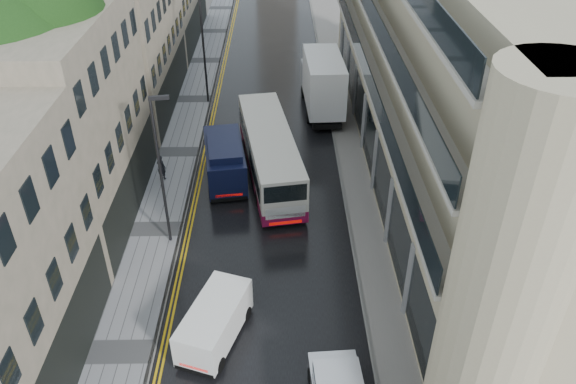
{
  "coord_description": "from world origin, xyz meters",
  "views": [
    {
      "loc": [
        0.81,
        -4.77,
        18.6
      ],
      "look_at": [
        1.17,
        18.0,
        3.24
      ],
      "focal_mm": 35.0,
      "sensor_mm": 36.0,
      "label": 1
    }
  ],
  "objects_px": {
    "navy_van": "(209,177)",
    "cream_bus": "(257,183)",
    "white_van": "(181,344)",
    "white_lorry": "(309,94)",
    "tree_near": "(2,107)",
    "tree_far": "(88,34)",
    "pedestrian": "(161,167)",
    "lamp_post_near": "(161,175)",
    "lamp_post_far": "(203,44)"
  },
  "relations": [
    {
      "from": "navy_van",
      "to": "cream_bus",
      "type": "bearing_deg",
      "value": -25.57
    },
    {
      "from": "cream_bus",
      "to": "white_van",
      "type": "xyz_separation_m",
      "value": [
        -2.78,
        -10.88,
        -0.57
      ]
    },
    {
      "from": "cream_bus",
      "to": "navy_van",
      "type": "bearing_deg",
      "value": 153.85
    },
    {
      "from": "white_lorry",
      "to": "navy_van",
      "type": "distance_m",
      "value": 11.34
    },
    {
      "from": "tree_near",
      "to": "tree_far",
      "type": "distance_m",
      "value": 13.02
    },
    {
      "from": "navy_van",
      "to": "pedestrian",
      "type": "height_order",
      "value": "navy_van"
    },
    {
      "from": "cream_bus",
      "to": "lamp_post_near",
      "type": "relative_size",
      "value": 1.38
    },
    {
      "from": "white_lorry",
      "to": "cream_bus",
      "type": "bearing_deg",
      "value": -110.5
    },
    {
      "from": "tree_far",
      "to": "white_lorry",
      "type": "height_order",
      "value": "tree_far"
    },
    {
      "from": "tree_near",
      "to": "cream_bus",
      "type": "bearing_deg",
      "value": 6.76
    },
    {
      "from": "cream_bus",
      "to": "tree_near",
      "type": "bearing_deg",
      "value": 177.63
    },
    {
      "from": "tree_near",
      "to": "white_lorry",
      "type": "distance_m",
      "value": 19.93
    },
    {
      "from": "tree_far",
      "to": "navy_van",
      "type": "relative_size",
      "value": 2.26
    },
    {
      "from": "tree_near",
      "to": "tree_far",
      "type": "xyz_separation_m",
      "value": [
        0.3,
        13.0,
        -0.72
      ]
    },
    {
      "from": "white_lorry",
      "to": "lamp_post_near",
      "type": "bearing_deg",
      "value": -122.68
    },
    {
      "from": "tree_near",
      "to": "white_lorry",
      "type": "bearing_deg",
      "value": 37.51
    },
    {
      "from": "navy_van",
      "to": "tree_near",
      "type": "bearing_deg",
      "value": -174.72
    },
    {
      "from": "tree_near",
      "to": "white_van",
      "type": "height_order",
      "value": "tree_near"
    },
    {
      "from": "cream_bus",
      "to": "pedestrian",
      "type": "bearing_deg",
      "value": 145.4
    },
    {
      "from": "tree_far",
      "to": "white_lorry",
      "type": "relative_size",
      "value": 1.48
    },
    {
      "from": "tree_far",
      "to": "navy_van",
      "type": "xyz_separation_m",
      "value": [
        8.95,
        -10.72,
        -4.8
      ]
    },
    {
      "from": "lamp_post_far",
      "to": "tree_near",
      "type": "bearing_deg",
      "value": -108.23
    },
    {
      "from": "cream_bus",
      "to": "navy_van",
      "type": "xyz_separation_m",
      "value": [
        -2.78,
        0.85,
        -0.11
      ]
    },
    {
      "from": "tree_far",
      "to": "pedestrian",
      "type": "height_order",
      "value": "tree_far"
    },
    {
      "from": "white_lorry",
      "to": "navy_van",
      "type": "xyz_separation_m",
      "value": [
        -6.12,
        -9.52,
        -0.81
      ]
    },
    {
      "from": "tree_near",
      "to": "white_lorry",
      "type": "relative_size",
      "value": 1.65
    },
    {
      "from": "tree_far",
      "to": "white_lorry",
      "type": "distance_m",
      "value": 15.63
    },
    {
      "from": "white_lorry",
      "to": "lamp_post_far",
      "type": "bearing_deg",
      "value": 152.16
    },
    {
      "from": "navy_van",
      "to": "lamp_post_near",
      "type": "relative_size",
      "value": 0.68
    },
    {
      "from": "navy_van",
      "to": "pedestrian",
      "type": "xyz_separation_m",
      "value": [
        -3.13,
        1.97,
        -0.51
      ]
    },
    {
      "from": "tree_far",
      "to": "cream_bus",
      "type": "distance_m",
      "value": 17.13
    },
    {
      "from": "lamp_post_near",
      "to": "lamp_post_far",
      "type": "height_order",
      "value": "lamp_post_far"
    },
    {
      "from": "navy_van",
      "to": "lamp_post_far",
      "type": "xyz_separation_m",
      "value": [
        -1.5,
        13.1,
        3.24
      ]
    },
    {
      "from": "navy_van",
      "to": "pedestrian",
      "type": "relative_size",
      "value": 3.46
    },
    {
      "from": "tree_far",
      "to": "cream_bus",
      "type": "xyz_separation_m",
      "value": [
        11.73,
        -11.58,
        -4.69
      ]
    },
    {
      "from": "cream_bus",
      "to": "white_lorry",
      "type": "height_order",
      "value": "white_lorry"
    },
    {
      "from": "tree_far",
      "to": "white_van",
      "type": "bearing_deg",
      "value": -68.27
    },
    {
      "from": "white_lorry",
      "to": "navy_van",
      "type": "bearing_deg",
      "value": -125.38
    },
    {
      "from": "cream_bus",
      "to": "lamp_post_far",
      "type": "distance_m",
      "value": 14.92
    },
    {
      "from": "tree_far",
      "to": "cream_bus",
      "type": "height_order",
      "value": "tree_far"
    },
    {
      "from": "navy_van",
      "to": "lamp_post_far",
      "type": "distance_m",
      "value": 13.58
    },
    {
      "from": "tree_far",
      "to": "navy_van",
      "type": "distance_m",
      "value": 14.77
    },
    {
      "from": "white_lorry",
      "to": "lamp_post_near",
      "type": "relative_size",
      "value": 1.04
    },
    {
      "from": "white_van",
      "to": "tree_near",
      "type": "bearing_deg",
      "value": 153.51
    },
    {
      "from": "lamp_post_near",
      "to": "cream_bus",
      "type": "bearing_deg",
      "value": 25.63
    },
    {
      "from": "pedestrian",
      "to": "lamp_post_near",
      "type": "relative_size",
      "value": 0.2
    },
    {
      "from": "tree_near",
      "to": "tree_far",
      "type": "bearing_deg",
      "value": 88.68
    },
    {
      "from": "tree_far",
      "to": "lamp_post_near",
      "type": "xyz_separation_m",
      "value": [
        7.24,
        -14.75,
        -2.07
      ]
    },
    {
      "from": "tree_near",
      "to": "lamp_post_near",
      "type": "relative_size",
      "value": 1.72
    },
    {
      "from": "pedestrian",
      "to": "lamp_post_near",
      "type": "height_order",
      "value": "lamp_post_near"
    }
  ]
}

